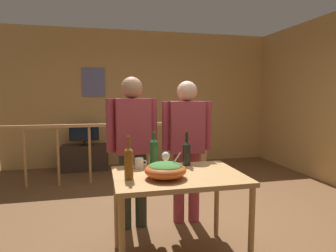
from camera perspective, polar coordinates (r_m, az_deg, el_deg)
The scene contains 16 objects.
ground_plane at distance 3.56m, azimuth 3.24°, elevation -18.80°, with size 8.31×8.31×0.00m, color brown.
back_wall at distance 6.36m, azimuth -4.87°, elevation 5.42°, with size 5.73×0.10×2.84m, color tan.
side_wall_right at distance 5.54m, azimuth 30.01°, elevation 4.53°, with size 0.10×4.80×2.84m, color tan.
framed_picture at distance 6.24m, azimuth -14.40°, elevation 8.31°, with size 0.46×0.03×0.58m, color slate.
stair_railing at distance 5.08m, azimuth -6.71°, elevation -3.35°, with size 3.62×0.10×1.07m.
tv_console at distance 6.08m, azimuth -15.95°, elevation -5.95°, with size 0.90×0.40×0.50m, color #38281E.
flat_screen_tv at distance 5.96m, azimuth -16.10°, elevation -1.37°, with size 0.56×0.12×0.41m.
serving_table at distance 2.61m, azimuth 1.98°, elevation -11.26°, with size 1.12×0.80×0.81m.
salad_bowl at distance 2.44m, azimuth -0.50°, elevation -8.50°, with size 0.35×0.35×0.21m.
wine_glass at distance 2.74m, azimuth -0.45°, elevation -6.09°, with size 0.08×0.08×0.16m.
wine_bottle_dark at distance 2.87m, azimuth 3.68°, elevation -5.19°, with size 0.08×0.08×0.33m.
wine_bottle_amber at distance 2.41m, azimuth -7.69°, elevation -7.00°, with size 0.07×0.07×0.36m.
wine_bottle_green at distance 2.83m, azimuth -2.77°, elevation -5.03°, with size 0.08×0.08×0.34m.
mug_white at distance 2.77m, azimuth -5.63°, elevation -7.26°, with size 0.12×0.08×0.10m.
person_standing_left at distance 3.24m, azimuth -6.99°, elevation -2.69°, with size 0.57×0.26×1.69m.
person_standing_right at distance 3.37m, azimuth 3.69°, elevation -2.75°, with size 0.57×0.26×1.65m.
Camera 1 is at (-0.92, -3.09, 1.50)m, focal length 31.09 mm.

